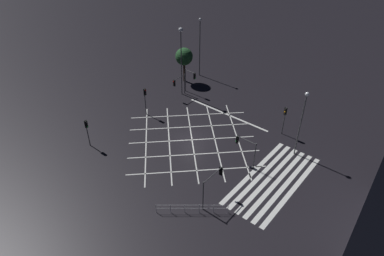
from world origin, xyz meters
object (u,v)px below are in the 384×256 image
at_px(street_lamp_far, 303,115).
at_px(traffic_light_ne_main, 178,83).
at_px(street_tree_near, 184,57).
at_px(traffic_light_nw_cross, 87,128).
at_px(traffic_light_ne_cross, 191,77).
at_px(traffic_light_sw_main, 214,180).
at_px(traffic_light_median_south, 244,145).
at_px(street_lamp_east, 181,47).
at_px(traffic_light_se_main, 285,115).
at_px(street_lamp_west, 200,41).
at_px(traffic_light_median_north, 145,96).

bearing_deg(street_lamp_far, traffic_light_ne_main, 86.09).
bearing_deg(street_tree_near, traffic_light_nw_cross, -173.20).
bearing_deg(traffic_light_ne_cross, traffic_light_ne_main, -107.65).
distance_m(traffic_light_sw_main, traffic_light_nw_cross, 16.57).
bearing_deg(traffic_light_ne_cross, traffic_light_nw_cross, -93.15).
xyz_separation_m(traffic_light_median_south, street_lamp_east, (7.57, 15.56, 4.83)).
height_order(street_lamp_east, street_tree_near, street_lamp_east).
height_order(traffic_light_sw_main, traffic_light_median_south, traffic_light_sw_main).
height_order(traffic_light_median_south, traffic_light_se_main, traffic_light_se_main).
bearing_deg(street_lamp_east, street_lamp_west, 16.40).
xyz_separation_m(traffic_light_ne_main, street_lamp_west, (7.58, 2.14, 3.44)).
height_order(traffic_light_nw_cross, street_lamp_west, street_lamp_west).
bearing_deg(traffic_light_se_main, street_tree_near, -99.67).
relative_size(street_lamp_west, street_tree_near, 1.71).
height_order(traffic_light_ne_main, traffic_light_nw_cross, traffic_light_nw_cross).
bearing_deg(traffic_light_se_main, street_lamp_west, -109.19).
xyz_separation_m(traffic_light_median_south, street_tree_near, (11.03, 18.04, 1.55)).
relative_size(traffic_light_median_north, street_tree_near, 0.72).
relative_size(traffic_light_median_south, street_lamp_west, 0.37).
height_order(street_lamp_west, street_tree_near, street_lamp_west).
height_order(traffic_light_median_north, street_lamp_west, street_lamp_west).
height_order(traffic_light_ne_cross, street_lamp_far, street_lamp_far).
relative_size(traffic_light_median_north, traffic_light_nw_cross, 1.10).
bearing_deg(street_lamp_far, traffic_light_nw_cross, 126.20).
relative_size(traffic_light_sw_main, street_lamp_east, 0.35).
bearing_deg(traffic_light_median_north, traffic_light_median_south, -0.85).
bearing_deg(street_lamp_east, street_tree_near, 35.68).
bearing_deg(street_lamp_far, street_tree_near, 75.20).
bearing_deg(traffic_light_median_north, street_lamp_west, 98.23).
bearing_deg(traffic_light_median_north, traffic_light_ne_cross, 84.74).
xyz_separation_m(traffic_light_ne_cross, traffic_light_ne_main, (-2.05, 0.65, -0.30)).
bearing_deg(traffic_light_median_south, traffic_light_se_main, -95.07).
height_order(traffic_light_sw_main, street_tree_near, street_tree_near).
bearing_deg(traffic_light_ne_cross, traffic_light_se_main, -3.01).
bearing_deg(traffic_light_se_main, street_lamp_east, -89.05).
bearing_deg(traffic_light_median_north, traffic_light_sw_main, -22.37).
bearing_deg(street_lamp_far, traffic_light_sw_main, 165.87).
xyz_separation_m(traffic_light_ne_cross, street_lamp_west, (5.52, 2.79, 3.14)).
bearing_deg(street_tree_near, street_lamp_west, -9.78).
bearing_deg(traffic_light_sw_main, traffic_light_se_main, 0.09).
bearing_deg(traffic_light_se_main, traffic_light_median_north, -64.83).
height_order(traffic_light_median_south, street_lamp_far, street_lamp_far).
distance_m(traffic_light_se_main, street_lamp_west, 19.51).
relative_size(traffic_light_se_main, traffic_light_ne_main, 1.20).
relative_size(traffic_light_sw_main, traffic_light_ne_cross, 0.98).
distance_m(traffic_light_median_south, street_lamp_far, 7.02).
xyz_separation_m(traffic_light_nw_cross, street_tree_near, (19.89, 2.37, 1.52)).
bearing_deg(traffic_light_median_north, street_lamp_far, 14.80).
distance_m(traffic_light_median_south, street_lamp_east, 17.96).
relative_size(traffic_light_ne_cross, traffic_light_se_main, 0.95).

